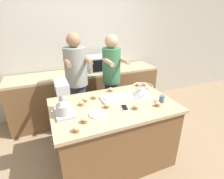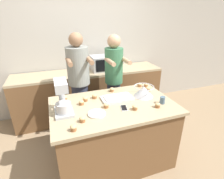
# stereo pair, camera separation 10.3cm
# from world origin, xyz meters

# --- Properties ---
(ground_plane) EXTENTS (16.00, 16.00, 0.00)m
(ground_plane) POSITION_xyz_m (0.00, 0.00, 0.00)
(ground_plane) COLOR #937A5B
(back_wall) EXTENTS (10.00, 0.06, 2.70)m
(back_wall) POSITION_xyz_m (0.00, 1.66, 1.35)
(back_wall) COLOR #B2ADA3
(back_wall) RESTS_ON ground_plane
(island_counter) EXTENTS (1.53, 0.97, 0.88)m
(island_counter) POSITION_xyz_m (0.00, 0.00, 0.44)
(island_counter) COLOR brown
(island_counter) RESTS_ON ground_plane
(back_counter) EXTENTS (2.80, 0.60, 0.91)m
(back_counter) POSITION_xyz_m (0.00, 1.31, 0.46)
(back_counter) COLOR brown
(back_counter) RESTS_ON ground_plane
(person_left) EXTENTS (0.34, 0.50, 1.69)m
(person_left) POSITION_xyz_m (-0.30, 0.73, 0.89)
(person_left) COLOR #33384C
(person_left) RESTS_ON ground_plane
(person_right) EXTENTS (0.31, 0.48, 1.64)m
(person_right) POSITION_xyz_m (0.28, 0.73, 0.88)
(person_right) COLOR #33384C
(person_right) RESTS_ON ground_plane
(stand_mixer) EXTENTS (0.20, 0.30, 0.39)m
(stand_mixer) POSITION_xyz_m (-0.60, -0.00, 1.05)
(stand_mixer) COLOR #B2B7BC
(stand_mixer) RESTS_ON island_counter
(mixing_bowl) EXTENTS (0.27, 0.27, 0.15)m
(mixing_bowl) POSITION_xyz_m (0.47, 0.08, 0.96)
(mixing_bowl) COLOR #BCBCC1
(mixing_bowl) RESTS_ON island_counter
(baking_tray) EXTENTS (0.42, 0.23, 0.04)m
(baking_tray) POSITION_xyz_m (0.10, 0.12, 0.90)
(baking_tray) COLOR silver
(baking_tray) RESTS_ON island_counter
(microwave_oven) EXTENTS (0.46, 0.36, 0.27)m
(microwave_oven) POSITION_xyz_m (0.28, 1.31, 1.05)
(microwave_oven) COLOR #B7B7BC
(microwave_oven) RESTS_ON back_counter
(cell_phone) EXTENTS (0.10, 0.16, 0.01)m
(cell_phone) POSITION_xyz_m (0.08, -0.15, 0.89)
(cell_phone) COLOR silver
(cell_phone) RESTS_ON island_counter
(drinking_glass) EXTENTS (0.06, 0.06, 0.09)m
(drinking_glass) POSITION_xyz_m (0.59, -0.19, 0.93)
(drinking_glass) COLOR slate
(drinking_glass) RESTS_ON island_counter
(small_plate) EXTENTS (0.20, 0.20, 0.02)m
(small_plate) POSITION_xyz_m (-0.26, -0.16, 0.89)
(small_plate) COLOR white
(small_plate) RESTS_ON island_counter
(cupcake_0) EXTENTS (0.06, 0.06, 0.06)m
(cupcake_0) POSITION_xyz_m (-0.11, -0.05, 0.91)
(cupcake_0) COLOR #9E6038
(cupcake_0) RESTS_ON island_counter
(cupcake_1) EXTENTS (0.06, 0.06, 0.06)m
(cupcake_1) POSITION_xyz_m (0.67, 0.36, 0.91)
(cupcake_1) COLOR #9E6038
(cupcake_1) RESTS_ON island_counter
(cupcake_2) EXTENTS (0.06, 0.06, 0.06)m
(cupcake_2) POSITION_xyz_m (-0.56, 0.31, 0.91)
(cupcake_2) COLOR #9E6038
(cupcake_2) RESTS_ON island_counter
(cupcake_3) EXTENTS (0.06, 0.06, 0.06)m
(cupcake_3) POSITION_xyz_m (0.62, 0.22, 0.91)
(cupcake_3) COLOR #9E6038
(cupcake_3) RESTS_ON island_counter
(cupcake_4) EXTENTS (0.06, 0.06, 0.06)m
(cupcake_4) POSITION_xyz_m (-0.31, 0.20, 0.91)
(cupcake_4) COLOR #9E6038
(cupcake_4) RESTS_ON island_counter
(cupcake_5) EXTENTS (0.06, 0.06, 0.06)m
(cupcake_5) POSITION_xyz_m (-0.38, 0.12, 0.91)
(cupcake_5) COLOR #9E6038
(cupcake_5) RESTS_ON island_counter
(cupcake_6) EXTENTS (0.06, 0.06, 0.06)m
(cupcake_6) POSITION_xyz_m (0.47, -0.25, 0.91)
(cupcake_6) COLOR #9E6038
(cupcake_6) RESTS_ON island_counter
(cupcake_7) EXTENTS (0.06, 0.06, 0.06)m
(cupcake_7) POSITION_xyz_m (0.58, 0.40, 0.91)
(cupcake_7) COLOR #9E6038
(cupcake_7) RESTS_ON island_counter
(cupcake_8) EXTENTS (0.06, 0.06, 0.06)m
(cupcake_8) POSITION_xyz_m (-0.55, -0.37, 0.91)
(cupcake_8) COLOR #9E6038
(cupcake_8) RESTS_ON island_counter
(cupcake_9) EXTENTS (0.06, 0.06, 0.06)m
(cupcake_9) POSITION_xyz_m (-0.18, 0.24, 0.91)
(cupcake_9) COLOR #9E6038
(cupcake_9) RESTS_ON island_counter
(cupcake_10) EXTENTS (0.06, 0.06, 0.06)m
(cupcake_10) POSITION_xyz_m (0.11, 0.37, 0.91)
(cupcake_10) COLOR #9E6038
(cupcake_10) RESTS_ON island_counter
(cupcake_11) EXTENTS (0.06, 0.06, 0.06)m
(cupcake_11) POSITION_xyz_m (-0.44, -0.25, 0.91)
(cupcake_11) COLOR #9E6038
(cupcake_11) RESTS_ON island_counter
(cupcake_12) EXTENTS (0.06, 0.06, 0.06)m
(cupcake_12) POSITION_xyz_m (0.19, -0.21, 0.91)
(cupcake_12) COLOR #9E6038
(cupcake_12) RESTS_ON island_counter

